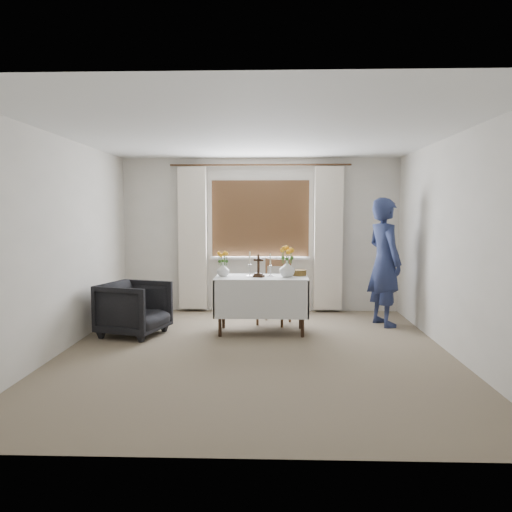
{
  "coord_description": "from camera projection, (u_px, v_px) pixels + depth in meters",
  "views": [
    {
      "loc": [
        0.19,
        -5.66,
        1.63
      ],
      "look_at": [
        -0.02,
        0.78,
        1.06
      ],
      "focal_mm": 35.0,
      "sensor_mm": 36.0,
      "label": 1
    }
  ],
  "objects": [
    {
      "name": "ground",
      "position": [
        255.0,
        353.0,
        5.78
      ],
      "size": [
        5.0,
        5.0,
        0.0
      ],
      "primitive_type": "plane",
      "color": "#83755A",
      "rests_on": "ground"
    },
    {
      "name": "altar_table",
      "position": [
        262.0,
        305.0,
        6.73
      ],
      "size": [
        1.24,
        0.64,
        0.76
      ],
      "primitive_type": "cube",
      "color": "white",
      "rests_on": "ground"
    },
    {
      "name": "wooden_chair",
      "position": [
        274.0,
        292.0,
        7.26
      ],
      "size": [
        0.55,
        0.55,
        0.94
      ],
      "primitive_type": null,
      "rotation": [
        0.0,
        0.0,
        -0.34
      ],
      "color": "#512C1B",
      "rests_on": "ground"
    },
    {
      "name": "armchair",
      "position": [
        134.0,
        308.0,
        6.59
      ],
      "size": [
        0.97,
        0.96,
        0.71
      ],
      "primitive_type": "imported",
      "rotation": [
        0.0,
        0.0,
        1.28
      ],
      "color": "black",
      "rests_on": "ground"
    },
    {
      "name": "person",
      "position": [
        384.0,
        262.0,
        7.13
      ],
      "size": [
        0.64,
        0.78,
        1.83
      ],
      "primitive_type": "imported",
      "rotation": [
        0.0,
        0.0,
        1.91
      ],
      "color": "navy",
      "rests_on": "ground"
    },
    {
      "name": "radiator",
      "position": [
        260.0,
        293.0,
        8.17
      ],
      "size": [
        1.1,
        0.1,
        0.6
      ],
      "primitive_type": "cube",
      "color": "white",
      "rests_on": "ground"
    },
    {
      "name": "wooden_cross",
      "position": [
        258.0,
        266.0,
        6.64
      ],
      "size": [
        0.17,
        0.14,
        0.31
      ],
      "primitive_type": null,
      "rotation": [
        0.0,
        0.0,
        -0.33
      ],
      "color": "black",
      "rests_on": "altar_table"
    },
    {
      "name": "candlestick_left",
      "position": [
        250.0,
        264.0,
        6.7
      ],
      "size": [
        0.1,
        0.1,
        0.34
      ],
      "primitive_type": null,
      "rotation": [
        0.0,
        0.0,
        -0.1
      ],
      "color": "silver",
      "rests_on": "altar_table"
    },
    {
      "name": "candlestick_right",
      "position": [
        270.0,
        265.0,
        6.71
      ],
      "size": [
        0.1,
        0.1,
        0.31
      ],
      "primitive_type": null,
      "rotation": [
        0.0,
        0.0,
        -0.15
      ],
      "color": "silver",
      "rests_on": "altar_table"
    },
    {
      "name": "flower_vase_left",
      "position": [
        223.0,
        270.0,
        6.72
      ],
      "size": [
        0.22,
        0.22,
        0.18
      ],
      "primitive_type": "imported",
      "rotation": [
        0.0,
        0.0,
        -0.36
      ],
      "color": "silver",
      "rests_on": "altar_table"
    },
    {
      "name": "flower_vase_right",
      "position": [
        287.0,
        269.0,
        6.66
      ],
      "size": [
        0.28,
        0.28,
        0.22
      ],
      "primitive_type": "imported",
      "rotation": [
        0.0,
        0.0,
        0.42
      ],
      "color": "silver",
      "rests_on": "altar_table"
    },
    {
      "name": "wicker_basket",
      "position": [
        299.0,
        273.0,
        6.82
      ],
      "size": [
        0.27,
        0.27,
        0.08
      ],
      "primitive_type": "cylinder",
      "rotation": [
        0.0,
        0.0,
        -0.31
      ],
      "color": "brown",
      "rests_on": "altar_table"
    }
  ]
}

